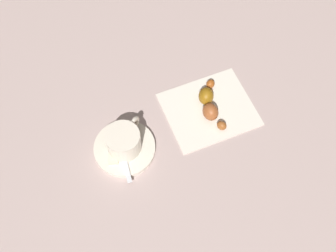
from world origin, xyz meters
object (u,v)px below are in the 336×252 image
at_px(saucer, 125,148).
at_px(espresso_cup, 124,141).
at_px(napkin, 209,109).
at_px(croissant, 209,104).
at_px(sugar_packet, 113,150).
at_px(teaspoon, 121,145).

bearing_deg(saucer, espresso_cup, -145.87).
relative_size(saucer, napkin, 0.68).
bearing_deg(croissant, saucer, 1.33).
height_order(sugar_packet, croissant, croissant).
distance_m(saucer, sugar_packet, 0.02).
height_order(saucer, espresso_cup, espresso_cup).
relative_size(teaspoon, napkin, 0.67).
distance_m(espresso_cup, sugar_packet, 0.03).
height_order(napkin, croissant, croissant).
height_order(espresso_cup, sugar_packet, espresso_cup).
height_order(saucer, teaspoon, teaspoon).
distance_m(espresso_cup, teaspoon, 0.02).
relative_size(espresso_cup, croissant, 0.68).
bearing_deg(sugar_packet, teaspoon, 125.91).
xyz_separation_m(espresso_cup, sugar_packet, (0.02, -0.00, -0.02)).
height_order(espresso_cup, teaspoon, espresso_cup).
bearing_deg(teaspoon, croissant, 179.50).
bearing_deg(croissant, teaspoon, -0.50).
bearing_deg(espresso_cup, napkin, -179.68).
bearing_deg(napkin, espresso_cup, 0.32).
bearing_deg(croissant, espresso_cup, 1.02).
xyz_separation_m(espresso_cup, teaspoon, (0.01, -0.01, -0.02)).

